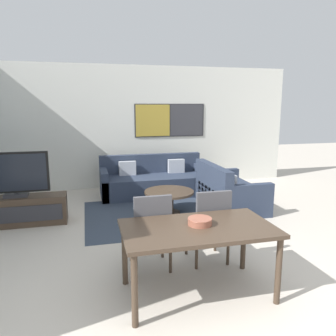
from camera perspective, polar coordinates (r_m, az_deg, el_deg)
wall_back at (r=7.74m, az=-4.51°, el=7.17°), size 7.29×0.09×2.80m
area_rug at (r=5.90m, az=0.20°, el=-7.89°), size 2.93×2.12×0.01m
tv_console at (r=5.83m, az=-24.70°, el=-6.79°), size 1.52×0.41×0.47m
television at (r=5.69m, az=-25.17°, el=-1.12°), size 1.04×0.20×0.72m
sofa_main at (r=7.13m, az=-2.58°, el=-2.34°), size 2.26×0.90×0.83m
sofa_side at (r=6.26m, az=10.23°, el=-4.38°), size 0.90×1.47×0.83m
coffee_table at (r=5.81m, az=0.20°, el=-5.00°), size 0.87×0.87×0.42m
dining_table at (r=3.34m, az=5.24°, el=-11.37°), size 1.51×0.84×0.72m
dining_chair_left at (r=3.82m, az=-2.98°, el=-10.32°), size 0.46×0.46×0.93m
dining_chair_centre at (r=4.03m, az=7.24°, el=-9.28°), size 0.46×0.46×0.93m
fruit_bowl at (r=3.34m, az=5.57°, el=-9.16°), size 0.25×0.25×0.07m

